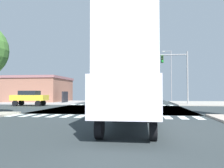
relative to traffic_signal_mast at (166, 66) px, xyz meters
The scene contains 13 objects.
ground 10.79m from the traffic_signal_mast, 126.83° to the right, with size 90.00×90.00×0.05m.
sidewalk_corner_ne 10.00m from the traffic_signal_mast, 31.19° to the left, with size 12.00×12.00×0.14m.
sidewalk_corner_nw 19.86m from the traffic_signal_mast, 166.60° to the left, with size 12.00×12.00×0.14m.
crosswalk_near 16.81m from the traffic_signal_mast, 111.68° to the right, with size 13.50×2.00×0.01m.
crosswalk_far 7.88m from the traffic_signal_mast, behind, with size 13.50×2.00×0.01m.
traffic_signal_mast is the anchor object (origin of this frame).
street_lamp 13.02m from the traffic_signal_mast, 81.13° to the left, with size 1.78×0.32×9.49m.
bank_building 25.56m from the traffic_signal_mast, 164.13° to the left, with size 17.74×9.91×4.32m.
suv_nearside_1 26.01m from the traffic_signal_mast, 114.47° to the left, with size 1.96×4.60×2.34m.
sedan_farside_1 17.92m from the traffic_signal_mast, 166.56° to the right, with size 4.30×1.80×1.88m.
suv_crossing_2 12.86m from the traffic_signal_mast, 128.56° to the left, with size 1.96×4.60×2.34m.
box_truck_queued_1 20.67m from the traffic_signal_mast, 100.27° to the right, with size 2.40×7.20×4.85m.
sedan_leading_2 19.70m from the traffic_signal_mast, 123.58° to the left, with size 1.80×4.30×1.88m.
Camera 1 is at (2.61, -23.00, 1.70)m, focal length 36.46 mm.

